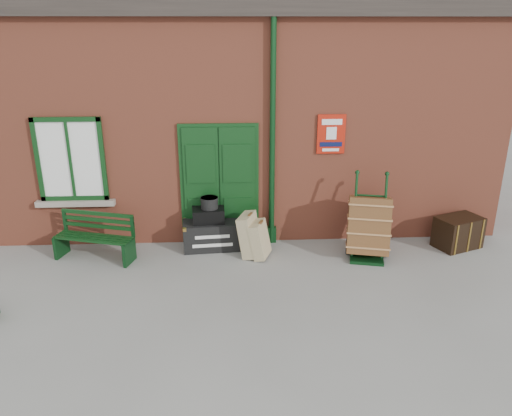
{
  "coord_description": "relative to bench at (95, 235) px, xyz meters",
  "views": [
    {
      "loc": [
        -0.08,
        -7.19,
        3.9
      ],
      "look_at": [
        0.32,
        0.6,
        1.0
      ],
      "focal_mm": 35.0,
      "sensor_mm": 36.0,
      "label": 1
    }
  ],
  "objects": [
    {
      "name": "bench",
      "position": [
        0.0,
        0.0,
        0.0
      ],
      "size": [
        1.43,
        0.79,
        0.85
      ],
      "rotation": [
        0.0,
        0.0,
        -0.28
      ],
      "color": "#0E3312",
      "rests_on": "ground"
    },
    {
      "name": "strongbox",
      "position": [
        1.96,
        0.34,
        0.22
      ],
      "size": [
        0.6,
        0.46,
        0.26
      ],
      "primitive_type": "cube",
      "rotation": [
        0.0,
        0.0,
        0.09
      ],
      "color": "black",
      "rests_on": "houdini_trunk"
    },
    {
      "name": "dark_trunk",
      "position": [
        6.54,
        0.13,
        -0.14
      ],
      "size": [
        0.94,
        0.79,
        0.58
      ],
      "primitive_type": "cube",
      "rotation": [
        0.0,
        0.0,
        0.39
      ],
      "color": "black",
      "rests_on": "ground"
    },
    {
      "name": "suitcase_back",
      "position": [
        2.69,
        -0.01,
        -0.04
      ],
      "size": [
        0.49,
        0.61,
        0.77
      ],
      "primitive_type": "cube",
      "rotation": [
        0.0,
        -0.17,
        -0.35
      ],
      "color": "tan",
      "rests_on": "ground"
    },
    {
      "name": "hatbox",
      "position": [
        1.99,
        0.34,
        0.45
      ],
      "size": [
        0.33,
        0.33,
        0.21
      ],
      "primitive_type": "cylinder",
      "rotation": [
        0.0,
        0.0,
        0.09
      ],
      "color": "black",
      "rests_on": "strongbox"
    },
    {
      "name": "houdini_trunk",
      "position": [
        2.01,
        0.34,
        -0.17
      ],
      "size": [
        1.07,
        0.65,
        0.51
      ],
      "primitive_type": "cube",
      "rotation": [
        0.0,
        0.0,
        0.09
      ],
      "color": "black",
      "rests_on": "ground"
    },
    {
      "name": "porter_trolley",
      "position": [
        4.77,
        -0.18,
        0.14
      ],
      "size": [
        0.86,
        0.91,
        1.47
      ],
      "rotation": [
        0.0,
        0.0,
        -0.22
      ],
      "color": "black",
      "rests_on": "ground"
    },
    {
      "name": "station_building",
      "position": [
        2.47,
        2.58,
        1.74
      ],
      "size": [
        10.3,
        4.3,
        4.36
      ],
      "color": "#AB5037",
      "rests_on": "ground"
    },
    {
      "name": "suitcase_front",
      "position": [
        2.87,
        -0.11,
        -0.1
      ],
      "size": [
        0.46,
        0.56,
        0.66
      ],
      "primitive_type": "cube",
      "rotation": [
        0.0,
        -0.2,
        -0.35
      ],
      "color": "tan",
      "rests_on": "ground"
    },
    {
      "name": "ground",
      "position": [
        2.47,
        -0.91,
        -0.43
      ],
      "size": [
        80.0,
        80.0,
        0.0
      ],
      "primitive_type": "plane",
      "color": "gray",
      "rests_on": "ground"
    }
  ]
}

